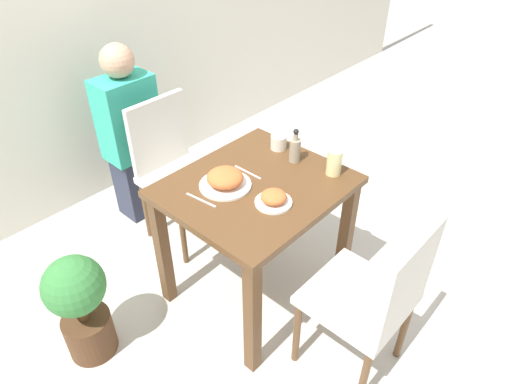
% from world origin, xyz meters
% --- Properties ---
extents(ground_plane, '(16.00, 16.00, 0.00)m').
position_xyz_m(ground_plane, '(0.00, 0.00, 0.00)').
color(ground_plane, beige).
extents(wall_back, '(8.00, 0.05, 2.60)m').
position_xyz_m(wall_back, '(0.00, 1.51, 1.30)').
color(wall_back, silver).
rests_on(wall_back, ground_plane).
extents(dining_table, '(0.84, 0.74, 0.74)m').
position_xyz_m(dining_table, '(0.00, 0.00, 0.61)').
color(dining_table, brown).
rests_on(dining_table, ground_plane).
extents(chair_near, '(0.42, 0.42, 0.90)m').
position_xyz_m(chair_near, '(-0.02, -0.71, 0.51)').
color(chair_near, silver).
rests_on(chair_near, ground_plane).
extents(chair_far, '(0.42, 0.42, 0.90)m').
position_xyz_m(chair_far, '(0.05, 0.72, 0.51)').
color(chair_far, silver).
rests_on(chair_far, ground_plane).
extents(food_plate, '(0.25, 0.25, 0.09)m').
position_xyz_m(food_plate, '(-0.11, 0.09, 0.78)').
color(food_plate, white).
rests_on(food_plate, dining_table).
extents(side_plate, '(0.17, 0.17, 0.06)m').
position_xyz_m(side_plate, '(-0.06, -0.16, 0.77)').
color(side_plate, white).
rests_on(side_plate, dining_table).
extents(drink_cup, '(0.08, 0.08, 0.08)m').
position_xyz_m(drink_cup, '(0.32, 0.13, 0.78)').
color(drink_cup, silver).
rests_on(drink_cup, dining_table).
extents(juice_glass, '(0.07, 0.07, 0.13)m').
position_xyz_m(juice_glass, '(0.32, -0.22, 0.81)').
color(juice_glass, beige).
rests_on(juice_glass, dining_table).
extents(sauce_bottle, '(0.06, 0.06, 0.18)m').
position_xyz_m(sauce_bottle, '(0.28, -0.01, 0.81)').
color(sauce_bottle, gray).
rests_on(sauce_bottle, dining_table).
extents(fork_utensil, '(0.03, 0.17, 0.00)m').
position_xyz_m(fork_utensil, '(-0.27, 0.09, 0.74)').
color(fork_utensil, silver).
rests_on(fork_utensil, dining_table).
extents(spoon_utensil, '(0.01, 0.17, 0.00)m').
position_xyz_m(spoon_utensil, '(0.04, 0.09, 0.74)').
color(spoon_utensil, silver).
rests_on(spoon_utensil, dining_table).
extents(potted_plant_left, '(0.28, 0.28, 0.60)m').
position_xyz_m(potted_plant_left, '(-0.84, 0.34, 0.34)').
color(potted_plant_left, '#51331E').
rests_on(potted_plant_left, ground_plane).
extents(person_figure, '(0.34, 0.22, 1.17)m').
position_xyz_m(person_figure, '(0.02, 1.09, 0.58)').
color(person_figure, '#2D3347').
rests_on(person_figure, ground_plane).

